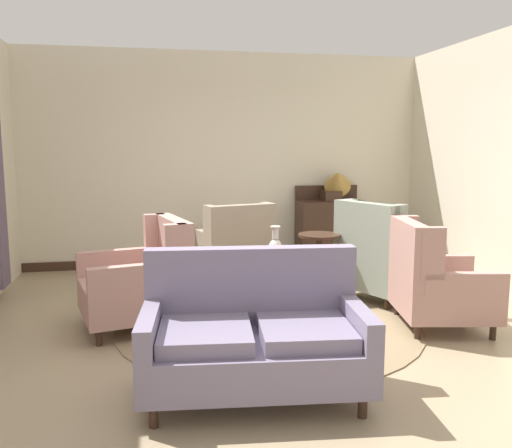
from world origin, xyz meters
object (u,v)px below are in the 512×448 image
object	(u,v)px
armchair_near_window	(143,282)
armchair_back_corner	(434,282)
coffee_table	(277,274)
armchair_far_left	(382,259)
sideboard	(330,228)
gramophone	(337,182)
armchair_near_sideboard	(232,248)
porcelain_vase	(275,250)
settee	(254,337)
side_table	(319,260)

from	to	relation	value
armchair_near_window	armchair_back_corner	bearing A→B (deg)	65.11
coffee_table	armchair_far_left	bearing A→B (deg)	16.71
sideboard	gramophone	distance (m)	0.67
armchair_near_sideboard	armchair_back_corner	world-z (taller)	armchair_back_corner
coffee_table	porcelain_vase	bearing A→B (deg)	-125.95
armchair_near_window	armchair_near_sideboard	bearing A→B (deg)	131.11
armchair_near_sideboard	gramophone	size ratio (longest dim) A/B	1.83
armchair_back_corner	sideboard	distance (m)	2.79
porcelain_vase	armchair_far_left	world-z (taller)	armchair_far_left
armchair_far_left	sideboard	xyz separation A→B (m)	(0.04, 1.84, 0.06)
armchair_far_left	coffee_table	bearing A→B (deg)	82.02
coffee_table	armchair_near_window	bearing A→B (deg)	-178.70
porcelain_vase	gramophone	xyz separation A→B (m)	(1.38, 2.16, 0.50)
coffee_table	armchair_near_window	distance (m)	1.27
armchair_near_window	armchair_back_corner	distance (m)	2.67
settee	gramophone	bearing A→B (deg)	69.05
armchair_near_sideboard	sideboard	size ratio (longest dim) A/B	0.98
armchair_far_left	side_table	bearing A→B (deg)	50.99
coffee_table	armchair_near_sideboard	bearing A→B (deg)	98.36
armchair_back_corner	side_table	xyz separation A→B (m)	(-0.74, 1.12, 0.00)
side_table	coffee_table	bearing A→B (deg)	-137.78
armchair_back_corner	gramophone	size ratio (longest dim) A/B	1.68
coffee_table	side_table	distance (m)	0.81
coffee_table	sideboard	world-z (taller)	sideboard
armchair_back_corner	armchair_near_sideboard	bearing A→B (deg)	48.47
porcelain_vase	armchair_back_corner	xyz separation A→B (m)	(1.36, -0.54, -0.25)
armchair_back_corner	porcelain_vase	bearing A→B (deg)	79.19
sideboard	armchair_near_sideboard	bearing A→B (deg)	-152.88
porcelain_vase	armchair_far_left	xyz separation A→B (m)	(1.28, 0.41, -0.22)
settee	gramophone	distance (m)	4.23
armchair_near_window	gramophone	distance (m)	3.48
settee	armchair_far_left	xyz separation A→B (m)	(1.79, 1.96, 0.04)
armchair_back_corner	sideboard	bearing A→B (deg)	11.62
armchair_back_corner	side_table	distance (m)	1.34
armchair_back_corner	armchair_far_left	bearing A→B (deg)	15.71
sideboard	side_table	bearing A→B (deg)	-112.71
sideboard	settee	bearing A→B (deg)	-115.72
armchair_near_sideboard	armchair_far_left	world-z (taller)	armchair_far_left
armchair_near_sideboard	armchair_near_window	distance (m)	1.81
settee	sideboard	world-z (taller)	sideboard
settee	side_table	world-z (taller)	settee
armchair_near_window	armchair_far_left	world-z (taller)	armchair_far_left
coffee_table	sideboard	size ratio (longest dim) A/B	0.88
coffee_table	armchair_near_sideboard	world-z (taller)	armchair_near_sideboard
settee	armchair_near_sideboard	size ratio (longest dim) A/B	1.44
side_table	sideboard	size ratio (longest dim) A/B	0.65
porcelain_vase	armchair_far_left	distance (m)	1.36
porcelain_vase	armchair_far_left	bearing A→B (deg)	17.65
armchair_near_window	armchair_far_left	bearing A→B (deg)	85.95
armchair_back_corner	settee	bearing A→B (deg)	129.23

